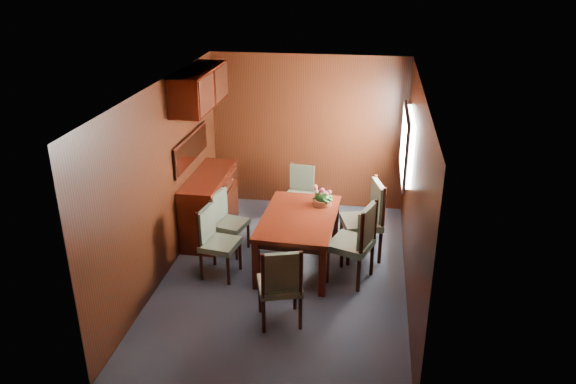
% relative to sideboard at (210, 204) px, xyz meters
% --- Properties ---
extents(ground, '(4.50, 4.50, 0.00)m').
position_rel_sideboard_xyz_m(ground, '(1.25, -1.00, -0.45)').
color(ground, '#323844').
rests_on(ground, ground).
extents(room_shell, '(3.06, 4.52, 2.41)m').
position_rel_sideboard_xyz_m(room_shell, '(1.15, -0.67, 1.18)').
color(room_shell, black).
rests_on(room_shell, ground).
extents(sideboard, '(0.48, 1.40, 0.90)m').
position_rel_sideboard_xyz_m(sideboard, '(0.00, 0.00, 0.00)').
color(sideboard, '#390F07').
rests_on(sideboard, ground).
extents(dining_table, '(0.98, 1.51, 0.69)m').
position_rel_sideboard_xyz_m(dining_table, '(1.38, -0.68, 0.14)').
color(dining_table, '#390F07').
rests_on(dining_table, ground).
extents(chair_left_near, '(0.48, 0.50, 0.92)m').
position_rel_sideboard_xyz_m(chair_left_near, '(0.38, -1.09, 0.06)').
color(chair_left_near, black).
rests_on(chair_left_near, ground).
extents(chair_left_far, '(0.48, 0.49, 0.87)m').
position_rel_sideboard_xyz_m(chair_left_far, '(0.36, -0.48, 0.04)').
color(chair_left_far, black).
rests_on(chair_left_far, ground).
extents(chair_right_near, '(0.62, 0.63, 1.04)m').
position_rel_sideboard_xyz_m(chair_right_near, '(2.13, -0.98, 0.13)').
color(chair_right_near, black).
rests_on(chair_right_near, ground).
extents(chair_right_far, '(0.61, 0.62, 1.07)m').
position_rel_sideboard_xyz_m(chair_right_far, '(2.24, -0.33, 0.15)').
color(chair_right_far, black).
rests_on(chair_right_far, ground).
extents(chair_head, '(0.56, 0.55, 0.96)m').
position_rel_sideboard_xyz_m(chair_head, '(1.36, -2.01, 0.08)').
color(chair_head, black).
rests_on(chair_head, ground).
extents(chair_foot, '(0.46, 0.44, 0.86)m').
position_rel_sideboard_xyz_m(chair_foot, '(1.22, 0.66, 0.03)').
color(chair_foot, black).
rests_on(chair_foot, ground).
extents(flower_centerpiece, '(0.27, 0.27, 0.27)m').
position_rel_sideboard_xyz_m(flower_centerpiece, '(1.64, -0.29, 0.37)').
color(flower_centerpiece, '#B65E37').
rests_on(flower_centerpiece, dining_table).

